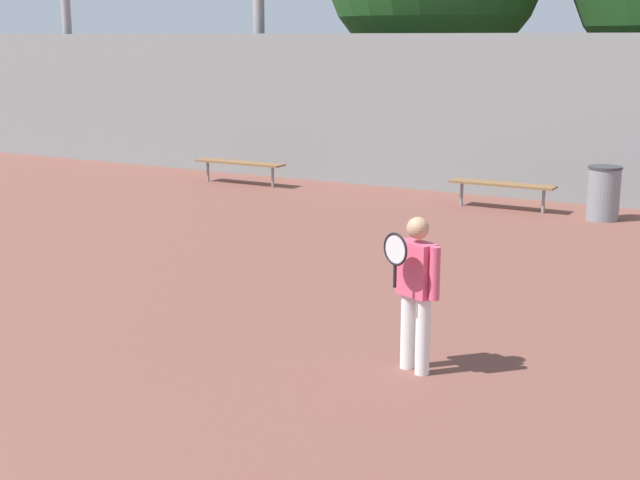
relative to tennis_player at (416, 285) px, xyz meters
The scene contains 5 objects.
tennis_player is the anchor object (origin of this frame).
bench_courtside_near 8.70m from the tennis_player, 102.78° to the left, with size 1.98×0.40×0.50m.
bench_courtside_far 11.57m from the tennis_player, 132.89° to the left, with size 2.15×0.40×0.50m.
trash_bin 8.41m from the tennis_player, 90.36° to the left, with size 0.59×0.59×0.96m.
back_fence 10.41m from the tennis_player, 109.46° to the left, with size 34.18×0.06×3.24m.
Camera 1 is at (6.68, -1.25, 3.16)m, focal length 50.00 mm.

